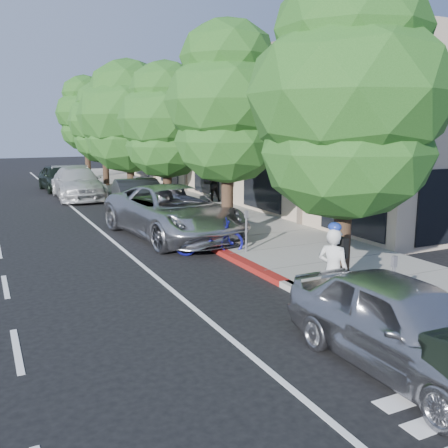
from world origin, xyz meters
TOP-DOWN VIEW (x-y plane):
  - ground at (0.00, 0.00)m, footprint 120.00×120.00m
  - sidewalk at (2.30, 8.00)m, footprint 4.60×56.00m
  - curb at (0.00, 8.00)m, footprint 0.30×56.00m
  - curb_red_segment at (0.00, 1.00)m, footprint 0.32×4.00m
  - storefront_building at (9.60, 18.00)m, footprint 10.00×36.00m
  - street_tree_0 at (0.90, -2.00)m, footprint 4.57×4.57m
  - street_tree_1 at (0.90, 4.00)m, footprint 4.14×4.14m
  - street_tree_2 at (0.90, 10.00)m, footprint 4.20×4.20m
  - street_tree_3 at (0.90, 16.00)m, footprint 5.54×5.54m
  - street_tree_4 at (0.90, 22.00)m, footprint 4.59×4.59m
  - street_tree_5 at (0.90, 28.00)m, footprint 4.41×4.41m
  - cyclist at (-0.12, -3.00)m, footprint 0.70×0.80m
  - bicycle at (-0.40, 2.64)m, footprint 2.25×1.36m
  - silver_suv at (-0.50, 5.50)m, footprint 3.78×6.94m
  - dark_sedan at (-0.50, 9.79)m, footprint 2.34×5.21m
  - white_pickup at (-1.77, 17.25)m, footprint 2.53×5.97m
  - dark_suv_far at (-2.20, 21.50)m, footprint 2.17×4.84m
  - near_car_a at (-0.67, -5.50)m, footprint 1.82×4.51m
  - pedestrian at (4.00, 12.00)m, footprint 0.92×0.74m

SIDE VIEW (x-z plane):
  - ground at x=0.00m, z-range 0.00..0.00m
  - sidewalk at x=2.30m, z-range 0.00..0.15m
  - curb at x=0.00m, z-range 0.00..0.15m
  - curb_red_segment at x=0.00m, z-range 0.00..0.15m
  - bicycle at x=-0.40m, z-range 0.00..1.11m
  - near_car_a at x=-0.67m, z-range 0.00..1.54m
  - dark_suv_far at x=-2.20m, z-range 0.00..1.61m
  - dark_sedan at x=-0.50m, z-range 0.00..1.66m
  - white_pickup at x=-1.77m, z-range 0.00..1.72m
  - cyclist at x=-0.12m, z-range 0.00..1.84m
  - silver_suv at x=-0.50m, z-range 0.00..1.85m
  - pedestrian at x=4.00m, z-range 0.15..1.97m
  - storefront_building at x=9.60m, z-range 0.00..7.00m
  - street_tree_2 at x=0.90m, z-range 0.77..7.49m
  - street_tree_4 at x=0.90m, z-range 0.73..7.63m
  - street_tree_3 at x=0.90m, z-range 0.67..8.17m
  - street_tree_0 at x=0.90m, z-range 0.82..8.07m
  - street_tree_1 at x=0.90m, z-range 0.93..8.24m
  - street_tree_5 at x=0.90m, z-range 0.98..8.74m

